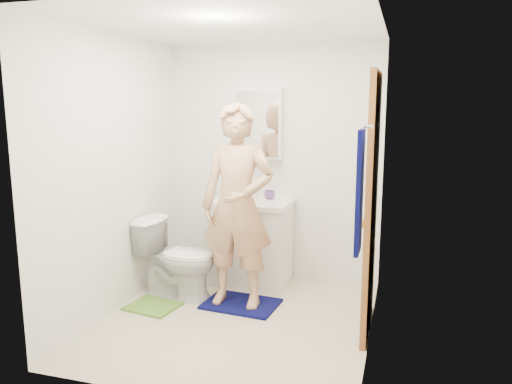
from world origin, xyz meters
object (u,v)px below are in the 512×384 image
(toothbrush_cup, at_px, (270,195))
(soap_dispenser, at_px, (234,191))
(medicine_cabinet, at_px, (258,124))
(vanity_cabinet, at_px, (252,244))
(towel, at_px, (360,192))
(man, at_px, (237,206))
(toilet, at_px, (178,258))

(toothbrush_cup, bearing_deg, soap_dispenser, -156.72)
(soap_dispenser, bearing_deg, medicine_cabinet, 57.47)
(vanity_cabinet, height_order, towel, towel)
(medicine_cabinet, bearing_deg, man, -85.78)
(vanity_cabinet, distance_m, man, 0.82)
(toothbrush_cup, height_order, man, man)
(towel, distance_m, toilet, 2.14)
(vanity_cabinet, bearing_deg, toothbrush_cup, 32.08)
(medicine_cabinet, xyz_separation_m, toilet, (-0.55, -0.80, -1.23))
(vanity_cabinet, relative_size, man, 0.45)
(towel, xyz_separation_m, soap_dispenser, (-1.35, 1.44, -0.30))
(soap_dispenser, bearing_deg, vanity_cabinet, 13.89)
(medicine_cabinet, bearing_deg, toilet, -124.44)
(man, bearing_deg, medicine_cabinet, 94.39)
(towel, height_order, toilet, towel)
(toilet, bearing_deg, vanity_cabinet, -40.24)
(toilet, xyz_separation_m, man, (0.61, -0.05, 0.55))
(toilet, height_order, man, man)
(towel, relative_size, toilet, 1.07)
(medicine_cabinet, distance_m, toothbrush_cup, 0.73)
(toilet, xyz_separation_m, soap_dispenser, (0.38, 0.54, 0.57))
(medicine_cabinet, distance_m, toilet, 1.56)
(soap_dispenser, bearing_deg, toothbrush_cup, 23.28)
(toilet, relative_size, toothbrush_cup, 6.81)
(toilet, distance_m, man, 0.82)
(vanity_cabinet, relative_size, towel, 1.00)
(medicine_cabinet, height_order, soap_dispenser, medicine_cabinet)
(vanity_cabinet, height_order, toothbrush_cup, toothbrush_cup)
(vanity_cabinet, xyz_separation_m, towel, (1.18, -1.48, 0.85))
(toilet, bearing_deg, soap_dispenser, -31.99)
(towel, bearing_deg, toilet, 152.34)
(towel, xyz_separation_m, man, (-1.12, 0.86, -0.33))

